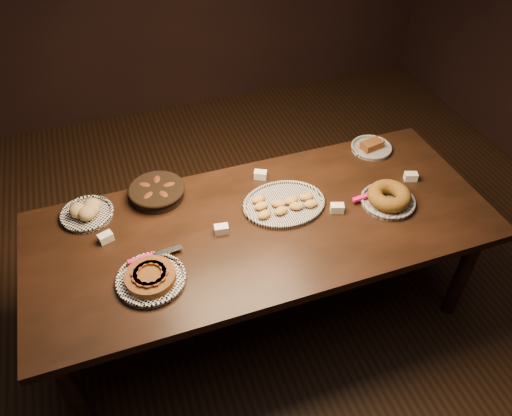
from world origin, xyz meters
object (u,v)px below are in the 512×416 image
object	(u,v)px
apple_tart_plate	(151,278)
bundt_cake_plate	(389,198)
buffet_table	(263,233)
madeleine_platter	(284,204)

from	to	relation	value
apple_tart_plate	bundt_cake_plate	xyz separation A→B (m)	(1.30, 0.11, 0.02)
buffet_table	bundt_cake_plate	bearing A→B (deg)	-6.42
buffet_table	madeleine_platter	xyz separation A→B (m)	(0.15, 0.08, 0.09)
buffet_table	madeleine_platter	world-z (taller)	madeleine_platter
buffet_table	madeleine_platter	size ratio (longest dim) A/B	5.40
apple_tart_plate	bundt_cake_plate	bearing A→B (deg)	-8.26
apple_tart_plate	madeleine_platter	size ratio (longest dim) A/B	0.77
buffet_table	apple_tart_plate	size ratio (longest dim) A/B	7.01
apple_tart_plate	bundt_cake_plate	size ratio (longest dim) A/B	1.03
buffet_table	bundt_cake_plate	world-z (taller)	bundt_cake_plate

